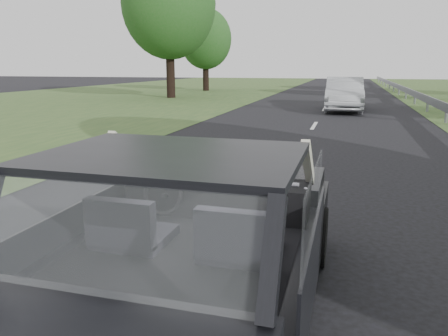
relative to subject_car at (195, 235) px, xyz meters
The scene contains 10 objects.
ground 0.72m from the subject_car, ahead, with size 140.00×140.00×0.00m, color black.
subject_car is the anchor object (origin of this frame).
dashboard 0.64m from the subject_car, 90.00° to the left, with size 1.58×0.45×0.30m, color black.
driver_seat 0.52m from the subject_car, 144.06° to the right, with size 0.50×0.72×0.42m, color black.
passenger_seat 0.52m from the subject_car, 35.94° to the right, with size 0.50×0.72×0.42m, color black.
steering_wheel 0.55m from the subject_car, 140.48° to the left, with size 0.36×0.36×0.04m, color black.
cat 0.72m from the subject_car, 66.17° to the left, with size 0.55×0.17×0.25m, color gray.
other_car 17.58m from the subject_car, 87.20° to the left, with size 1.79×4.54×1.49m, color silver.
tree_5 25.36m from the subject_car, 112.97° to the left, with size 5.71×5.71×8.66m, color #325B26, non-canonical shape.
tree_6 33.09m from the subject_car, 107.96° to the left, with size 4.13×4.13×6.25m, color #325B26, non-canonical shape.
Camera 1 is at (1.06, -2.92, 1.98)m, focal length 35.00 mm.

